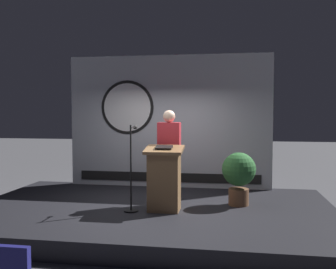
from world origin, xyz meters
TOP-DOWN VIEW (x-y plane):
  - ground_plane at (0.00, 0.00)m, footprint 40.00×40.00m
  - stage_platform at (0.00, 0.00)m, footprint 6.40×4.00m
  - banner_display at (-0.03, 1.85)m, footprint 4.51×0.12m
  - podium at (0.27, -0.25)m, footprint 0.64×0.50m
  - speaker_person at (0.28, 0.23)m, footprint 0.40×0.26m
  - microphone_stand at (-0.27, -0.36)m, footprint 0.24×0.46m
  - potted_plant at (1.52, 0.34)m, footprint 0.60×0.60m

SIDE VIEW (x-z plane):
  - ground_plane at x=0.00m, z-range 0.00..0.00m
  - stage_platform at x=0.00m, z-range 0.00..0.30m
  - microphone_stand at x=-0.27m, z-range 0.07..1.53m
  - podium at x=0.27m, z-range 0.29..1.40m
  - potted_plant at x=1.52m, z-range 0.40..1.35m
  - speaker_person at x=0.28m, z-range 0.32..2.02m
  - banner_display at x=-0.03m, z-range 0.30..3.22m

